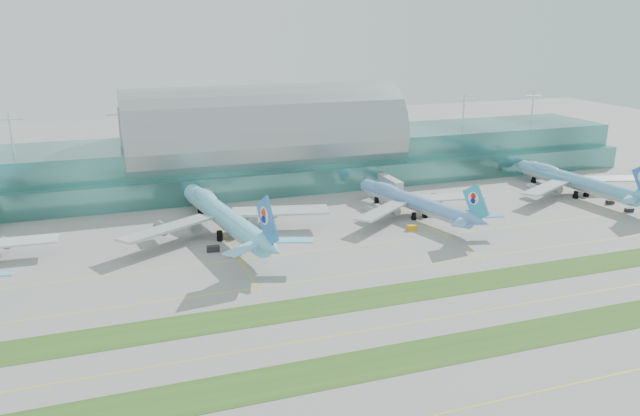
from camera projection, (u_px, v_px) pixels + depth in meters
name	position (u px, v px, depth m)	size (l,w,h in m)	color
ground	(390.00, 299.00, 161.46)	(700.00, 700.00, 0.00)	gray
terminal	(265.00, 151.00, 273.91)	(340.00, 69.10, 36.00)	#3D7A75
grass_strip_near	(445.00, 350.00, 136.12)	(420.00, 12.00, 0.08)	#2D591E
grass_strip_far	(386.00, 295.00, 163.26)	(420.00, 12.00, 0.08)	#2D591E
taxiline_a	(498.00, 401.00, 118.03)	(420.00, 0.35, 0.01)	yellow
taxiline_b	(415.00, 322.00, 148.79)	(420.00, 0.35, 0.01)	yellow
taxiline_c	(363.00, 273.00, 177.75)	(420.00, 0.35, 0.01)	yellow
taxiline_d	(336.00, 248.00, 197.65)	(420.00, 0.35, 0.01)	yellow
airliner_b	(223.00, 215.00, 207.87)	(72.12, 82.69, 22.83)	#6DD1F1
airliner_c	(413.00, 201.00, 228.71)	(58.41, 67.46, 18.84)	#659BDE
airliner_d	(574.00, 180.00, 256.36)	(64.65, 73.73, 20.29)	#5EA9CF
gse_c	(235.00, 254.00, 190.76)	(3.37, 1.78, 1.32)	black
gse_d	(213.00, 249.00, 194.36)	(4.00, 2.01, 1.82)	black
gse_e	(412.00, 228.00, 214.47)	(3.30, 1.79, 1.72)	orange
gse_f	(477.00, 213.00, 230.77)	(4.11, 2.00, 1.71)	black
gse_g	(610.00, 202.00, 245.20)	(3.07, 1.79, 1.57)	black
gse_h	(629.00, 210.00, 235.12)	(3.23, 1.76, 1.42)	black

